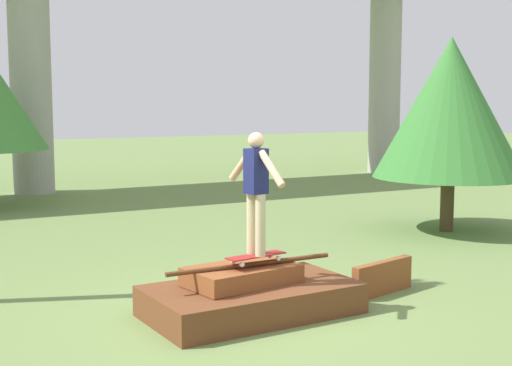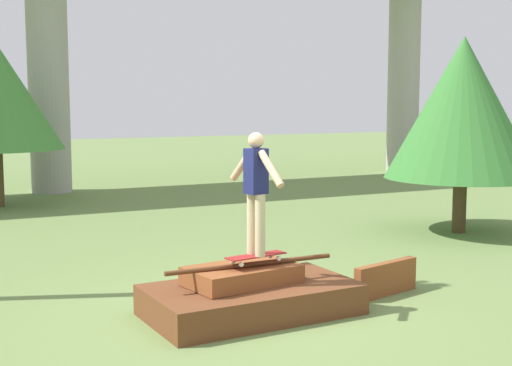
{
  "view_description": "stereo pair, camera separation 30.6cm",
  "coord_description": "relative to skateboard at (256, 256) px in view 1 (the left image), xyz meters",
  "views": [
    {
      "loc": [
        -3.9,
        -7.32,
        2.55
      ],
      "look_at": [
        0.04,
        -0.04,
        1.59
      ],
      "focal_mm": 50.0,
      "sensor_mm": 36.0,
      "label": 1
    },
    {
      "loc": [
        -3.62,
        -7.46,
        2.55
      ],
      "look_at": [
        0.04,
        -0.04,
        1.59
      ],
      "focal_mm": 50.0,
      "sensor_mm": 36.0,
      "label": 2
    }
  ],
  "objects": [
    {
      "name": "skateboard",
      "position": [
        0.0,
        0.0,
        0.0
      ],
      "size": [
        0.8,
        0.32,
        0.09
      ],
      "color": "maroon",
      "rests_on": "scrap_pile"
    },
    {
      "name": "scrap_plank_loose",
      "position": [
        1.91,
        0.01,
        -0.49
      ],
      "size": [
        1.12,
        0.39,
        0.44
      ],
      "color": "brown",
      "rests_on": "ground_plane"
    },
    {
      "name": "tree_mid_back",
      "position": [
        5.9,
        3.06,
        1.69
      ],
      "size": [
        2.92,
        2.92,
        3.76
      ],
      "color": "#4C3823",
      "rests_on": "ground_plane"
    },
    {
      "name": "ground_plane",
      "position": [
        -0.04,
        0.04,
        -0.71
      ],
      "size": [
        80.0,
        80.0,
        0.0
      ],
      "primitive_type": "plane",
      "color": "olive"
    },
    {
      "name": "skater",
      "position": [
        -0.0,
        -0.0,
        0.84
      ],
      "size": [
        0.25,
        1.02,
        1.45
      ],
      "color": "#C6B78E",
      "rests_on": "skateboard"
    },
    {
      "name": "scrap_pile",
      "position": [
        -0.05,
        0.05,
        -0.49
      ],
      "size": [
        2.53,
        1.48,
        0.64
      ],
      "color": "brown",
      "rests_on": "ground_plane"
    }
  ]
}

